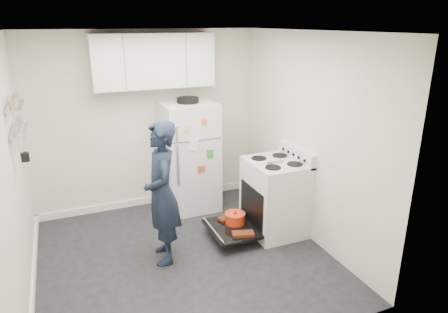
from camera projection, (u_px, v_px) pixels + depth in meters
name	position (u px, v px, depth m)	size (l,w,h in m)	color
room	(177.00, 158.00, 4.26)	(3.21, 3.21, 2.51)	black
electric_range	(274.00, 197.00, 5.07)	(0.66, 0.76, 1.10)	silver
open_oven_door	(233.00, 225.00, 4.99)	(0.55, 0.70, 0.21)	black
refrigerator	(189.00, 156.00, 5.65)	(0.72, 0.74, 1.62)	silver
upper_cabinets	(153.00, 61.00, 5.24)	(1.60, 0.33, 0.70)	silver
wall_shelf_rack	(17.00, 118.00, 3.96)	(0.14, 0.60, 0.61)	#B2B2B7
person	(162.00, 193.00, 4.35)	(0.59, 0.39, 1.62)	black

